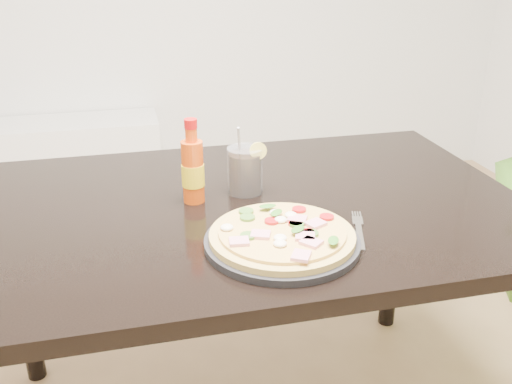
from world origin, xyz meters
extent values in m
cube|color=black|center=(0.00, 0.33, 0.73)|extent=(1.40, 0.90, 0.04)
cylinder|color=black|center=(-0.64, 0.72, 0.35)|extent=(0.06, 0.06, 0.71)
cylinder|color=black|center=(0.64, 0.72, 0.35)|extent=(0.06, 0.06, 0.71)
cylinder|color=black|center=(0.03, 0.10, 0.76)|extent=(0.33, 0.33, 0.02)
cylinder|color=tan|center=(0.03, 0.10, 0.77)|extent=(0.31, 0.31, 0.01)
cylinder|color=#E0AF61|center=(0.03, 0.10, 0.78)|extent=(0.27, 0.27, 0.01)
cube|color=pink|center=(-0.02, 0.08, 0.79)|extent=(0.05, 0.05, 0.01)
cube|color=pink|center=(0.07, 0.05, 0.79)|extent=(0.05, 0.04, 0.01)
cube|color=pink|center=(0.08, 0.13, 0.79)|extent=(0.05, 0.05, 0.01)
cube|color=pink|center=(-0.07, 0.06, 0.79)|extent=(0.04, 0.04, 0.01)
cube|color=pink|center=(0.11, 0.10, 0.79)|extent=(0.05, 0.05, 0.01)
cube|color=pink|center=(0.07, 0.03, 0.79)|extent=(0.05, 0.05, 0.01)
cube|color=pink|center=(0.04, -0.02, 0.79)|extent=(0.05, 0.05, 0.01)
cylinder|color=#AC1216|center=(0.09, 0.18, 0.79)|extent=(0.03, 0.03, 0.01)
cylinder|color=#AC1216|center=(0.14, 0.13, 0.79)|extent=(0.03, 0.03, 0.01)
cylinder|color=#AC1216|center=(0.07, 0.11, 0.79)|extent=(0.03, 0.03, 0.01)
cylinder|color=#AC1216|center=(0.08, 0.07, 0.79)|extent=(0.03, 0.03, 0.01)
cylinder|color=#AC1216|center=(0.06, 0.05, 0.79)|extent=(0.03, 0.03, 0.01)
cylinder|color=#AC1216|center=(0.02, 0.14, 0.79)|extent=(0.03, 0.03, 0.01)
cylinder|color=#437426|center=(-0.03, 0.17, 0.79)|extent=(0.03, 0.03, 0.01)
cylinder|color=#437426|center=(0.07, 0.11, 0.79)|extent=(0.03, 0.03, 0.01)
cylinder|color=#437426|center=(-0.02, 0.20, 0.79)|extent=(0.03, 0.03, 0.01)
cylinder|color=#437426|center=(0.08, 0.06, 0.79)|extent=(0.03, 0.03, 0.01)
cylinder|color=#437426|center=(-0.05, 0.08, 0.79)|extent=(0.03, 0.03, 0.01)
ellipsoid|color=white|center=(0.01, 0.03, 0.79)|extent=(0.03, 0.03, 0.01)
ellipsoid|color=white|center=(0.07, 0.16, 0.79)|extent=(0.03, 0.03, 0.01)
ellipsoid|color=white|center=(0.02, 0.06, 0.79)|extent=(0.03, 0.03, 0.01)
ellipsoid|color=white|center=(-0.08, 0.13, 0.79)|extent=(0.03, 0.03, 0.01)
ellipsoid|color=white|center=(0.04, 0.14, 0.79)|extent=(0.03, 0.03, 0.01)
ellipsoid|color=white|center=(0.04, 0.17, 0.79)|extent=(0.03, 0.03, 0.01)
ellipsoid|color=#30751C|center=(0.11, 0.01, 0.80)|extent=(0.04, 0.05, 0.00)
ellipsoid|color=#30751C|center=(0.04, 0.16, 0.80)|extent=(0.04, 0.04, 0.00)
ellipsoid|color=#30751C|center=(0.03, 0.20, 0.80)|extent=(0.04, 0.02, 0.00)
ellipsoid|color=#30751C|center=(0.06, 0.08, 0.80)|extent=(0.04, 0.04, 0.00)
cylinder|color=#D7490C|center=(-0.12, 0.37, 0.83)|extent=(0.06, 0.06, 0.16)
cylinder|color=yellow|center=(-0.12, 0.37, 0.82)|extent=(0.06, 0.06, 0.06)
cylinder|color=#D7490C|center=(-0.12, 0.37, 0.92)|extent=(0.03, 0.03, 0.03)
cylinder|color=red|center=(-0.12, 0.37, 0.95)|extent=(0.03, 0.03, 0.02)
cylinder|color=black|center=(0.02, 0.40, 0.80)|extent=(0.08, 0.08, 0.10)
cylinder|color=silver|center=(0.02, 0.40, 0.81)|extent=(0.09, 0.09, 0.12)
cylinder|color=#F2E059|center=(0.05, 0.38, 0.87)|extent=(0.04, 0.01, 0.04)
cylinder|color=#B2B2B7|center=(0.01, 0.41, 0.84)|extent=(0.03, 0.06, 0.17)
cube|color=silver|center=(0.21, 0.09, 0.75)|extent=(0.05, 0.12, 0.00)
cube|color=silver|center=(0.23, 0.16, 0.75)|extent=(0.04, 0.05, 0.00)
cube|color=silver|center=(0.23, 0.20, 0.75)|extent=(0.01, 0.03, 0.00)
cube|color=silver|center=(0.24, 0.20, 0.75)|extent=(0.01, 0.03, 0.00)
cube|color=silver|center=(0.25, 0.19, 0.75)|extent=(0.01, 0.03, 0.00)
cube|color=silver|center=(0.25, 0.19, 0.75)|extent=(0.01, 0.03, 0.00)
cube|color=white|center=(-0.80, 2.07, 0.25)|extent=(1.40, 0.34, 0.50)
camera|label=1|loc=(-0.27, -0.93, 1.34)|focal=40.00mm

